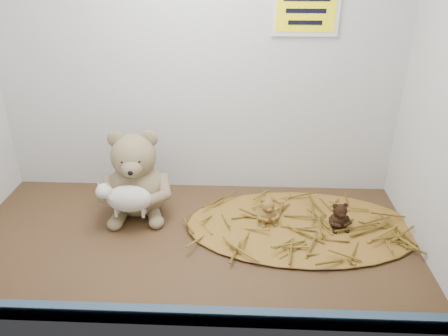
{
  "coord_description": "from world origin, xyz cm",
  "views": [
    {
      "loc": [
        13.39,
        -95.55,
        70.07
      ],
      "look_at": [
        9.02,
        4.05,
        19.72
      ],
      "focal_mm": 35.0,
      "sensor_mm": 36.0,
      "label": 1
    }
  ],
  "objects_px": {
    "toy_lamb": "(129,199)",
    "mini_teddy_tan": "(267,209)",
    "mini_teddy_brown": "(339,215)",
    "main_teddy": "(136,173)"
  },
  "relations": [
    {
      "from": "mini_teddy_brown",
      "to": "mini_teddy_tan",
      "type": "bearing_deg",
      "value": 164.8
    },
    {
      "from": "main_teddy",
      "to": "mini_teddy_brown",
      "type": "relative_size",
      "value": 3.3
    },
    {
      "from": "toy_lamb",
      "to": "mini_teddy_tan",
      "type": "bearing_deg",
      "value": 5.45
    },
    {
      "from": "toy_lamb",
      "to": "mini_teddy_tan",
      "type": "distance_m",
      "value": 0.38
    },
    {
      "from": "toy_lamb",
      "to": "mini_teddy_brown",
      "type": "relative_size",
      "value": 2.07
    },
    {
      "from": "toy_lamb",
      "to": "mini_teddy_brown",
      "type": "distance_m",
      "value": 0.57
    },
    {
      "from": "main_teddy",
      "to": "toy_lamb",
      "type": "distance_m",
      "value": 0.1
    },
    {
      "from": "toy_lamb",
      "to": "mini_teddy_brown",
      "type": "xyz_separation_m",
      "value": [
        0.57,
        0.02,
        -0.05
      ]
    },
    {
      "from": "toy_lamb",
      "to": "mini_teddy_tan",
      "type": "xyz_separation_m",
      "value": [
        0.38,
        0.04,
        -0.05
      ]
    },
    {
      "from": "main_teddy",
      "to": "mini_teddy_brown",
      "type": "distance_m",
      "value": 0.58
    }
  ]
}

